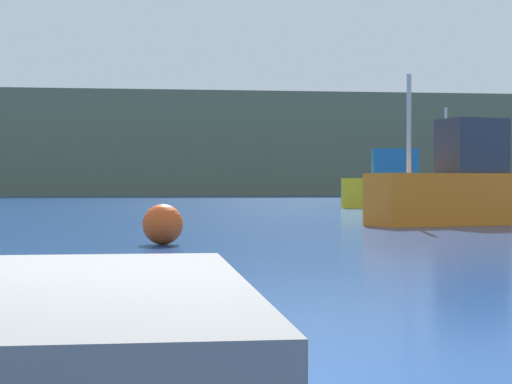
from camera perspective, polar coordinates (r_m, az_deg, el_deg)
hillside_backdrop at (r=82.59m, az=-7.46°, el=2.98°), size 140.00×11.72×9.14m
fishing_boat_yellow at (r=39.84m, az=9.47°, el=0.32°), size 5.87×2.47×4.44m
fishing_boat_orange at (r=23.98m, az=12.85°, el=0.33°), size 4.94×2.59×3.89m
mooring_buoy at (r=15.92m, az=-5.98°, el=-2.07°), size 0.72×0.72×0.72m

